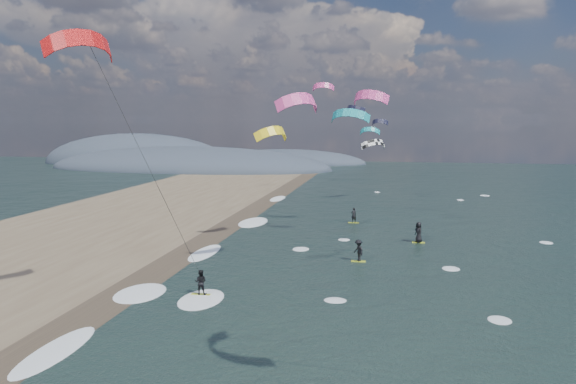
# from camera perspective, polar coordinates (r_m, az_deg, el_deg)

# --- Properties ---
(wet_sand_strip) EXTENTS (3.00, 240.00, 0.00)m
(wet_sand_strip) POSITION_cam_1_polar(r_m,az_deg,el_deg) (33.08, -20.22, -12.09)
(wet_sand_strip) COLOR #382D23
(wet_sand_strip) RESTS_ON ground
(coastal_hills) EXTENTS (80.00, 41.00, 15.00)m
(coastal_hills) POSITION_cam_1_polar(r_m,az_deg,el_deg) (134.32, -10.88, 2.62)
(coastal_hills) COLOR #3D4756
(coastal_hills) RESTS_ON ground
(kitesurfer_near_b) EXTENTS (6.76, 9.13, 15.68)m
(kitesurfer_near_b) POSITION_cam_1_polar(r_m,az_deg,el_deg) (31.03, -15.85, 5.75)
(kitesurfer_near_b) COLOR #B9C923
(kitesurfer_near_b) RESTS_ON ground
(far_kitesurfers) EXTENTS (7.40, 17.15, 1.85)m
(far_kitesurfers) POSITION_cam_1_polar(r_m,az_deg,el_deg) (48.48, 9.49, -4.51)
(far_kitesurfers) COLOR #B9C923
(far_kitesurfers) RESTS_ON ground
(bg_kite_field) EXTENTS (11.63, 71.14, 9.25)m
(bg_kite_field) POSITION_cam_1_polar(r_m,az_deg,el_deg) (67.58, 6.37, 7.68)
(bg_kite_field) COLOR #D83F8C
(bg_kite_field) RESTS_ON ground
(shoreline_surf) EXTENTS (2.40, 79.40, 0.11)m
(shoreline_surf) POSITION_cam_1_polar(r_m,az_deg,el_deg) (36.50, -14.70, -10.04)
(shoreline_surf) COLOR white
(shoreline_surf) RESTS_ON ground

